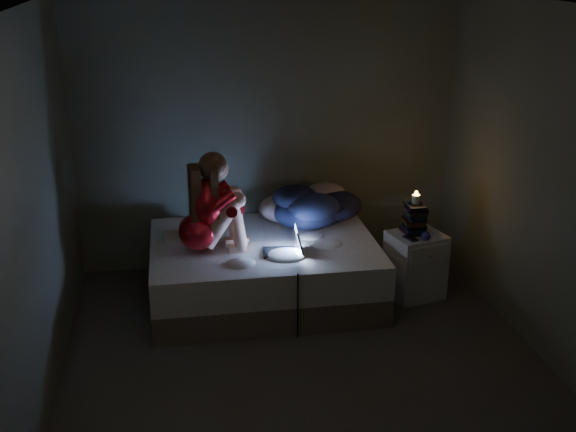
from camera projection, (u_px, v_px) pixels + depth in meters
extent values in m
cube|color=#292523|center=(303.00, 361.00, 5.46)|extent=(3.60, 3.80, 0.02)
cube|color=silver|center=(306.00, 3.00, 4.55)|extent=(3.60, 3.80, 0.02)
cube|color=#525B41|center=(267.00, 134.00, 6.77)|extent=(3.60, 0.02, 2.60)
cube|color=#525B41|center=(382.00, 333.00, 3.24)|extent=(3.60, 0.02, 2.60)
cube|color=#525B41|center=(35.00, 213.00, 4.73)|extent=(0.02, 3.80, 2.60)
cube|color=#525B41|center=(546.00, 185.00, 5.28)|extent=(0.02, 3.80, 2.60)
cube|color=white|center=(190.00, 229.00, 6.37)|extent=(0.44, 0.31, 0.13)
cube|color=silver|center=(415.00, 265.00, 6.38)|extent=(0.53, 0.49, 0.59)
cylinder|color=beige|center=(416.00, 199.00, 6.20)|extent=(0.07, 0.07, 0.08)
cube|color=black|center=(407.00, 237.00, 6.19)|extent=(0.08, 0.14, 0.01)
sphere|color=navy|center=(422.00, 236.00, 6.12)|extent=(0.08, 0.08, 0.08)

